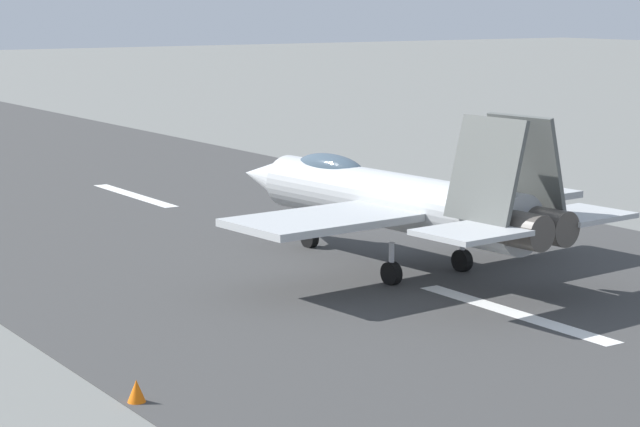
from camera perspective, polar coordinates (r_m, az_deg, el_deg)
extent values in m
plane|color=slate|center=(36.95, 8.05, -4.36)|extent=(400.00, 400.00, 0.00)
cube|color=#3C3C3B|center=(36.95, 8.05, -4.35)|extent=(240.00, 26.00, 0.02)
cube|color=white|center=(36.25, 9.06, -4.63)|extent=(8.00, 0.70, 0.00)
cube|color=white|center=(57.99, -8.72, 0.85)|extent=(8.00, 0.70, 0.00)
cylinder|color=#B3B6B8|center=(41.35, 3.41, 0.61)|extent=(12.09, 2.93, 1.94)
cone|color=#B3B6B8|center=(47.05, -2.55, 1.75)|extent=(2.89, 1.88, 1.65)
ellipsoid|color=#3F5160|center=(43.79, 0.48, 2.11)|extent=(3.68, 1.40, 1.10)
cylinder|color=#47423D|center=(36.65, 9.13, -0.71)|extent=(2.28, 1.28, 1.10)
cylinder|color=#47423D|center=(37.45, 10.28, -0.51)|extent=(2.28, 1.28, 1.10)
cube|color=#B3B6B8|center=(38.18, 0.08, -0.31)|extent=(3.86, 6.00, 0.24)
cube|color=#B3B6B8|center=(43.29, 8.09, 0.81)|extent=(3.86, 6.00, 0.24)
cube|color=#B3B6B8|center=(35.31, 7.10, -0.89)|extent=(2.62, 2.99, 0.16)
cube|color=#B3B6B8|center=(38.82, 12.10, -0.06)|extent=(2.62, 2.99, 0.16)
cube|color=#565A57|center=(36.75, 7.78, 2.04)|extent=(2.67, 1.16, 3.14)
cube|color=#565A57|center=(38.06, 9.67, 2.26)|extent=(2.67, 1.16, 3.14)
cylinder|color=silver|center=(45.13, -0.49, -0.74)|extent=(0.18, 0.18, 1.40)
cylinder|color=black|center=(45.19, -0.49, -1.14)|extent=(0.78, 0.36, 0.76)
cylinder|color=silver|center=(39.29, 3.37, -2.37)|extent=(0.18, 0.18, 1.40)
cylinder|color=black|center=(39.36, 3.37, -2.82)|extent=(0.78, 0.36, 0.76)
cylinder|color=silver|center=(41.44, 6.69, -1.77)|extent=(0.18, 0.18, 1.40)
cylinder|color=black|center=(41.51, 6.68, -2.21)|extent=(0.78, 0.36, 0.76)
cone|color=orange|center=(28.33, -8.61, -8.25)|extent=(0.44, 0.44, 0.55)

